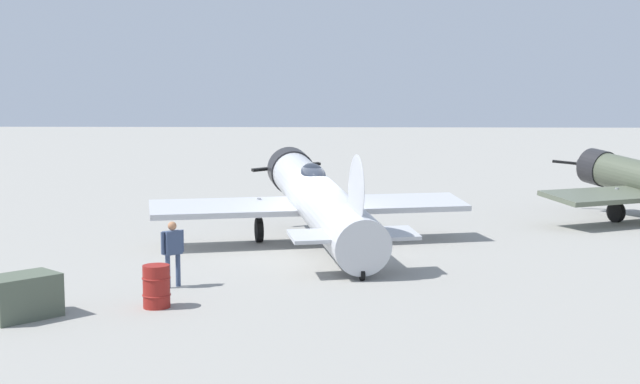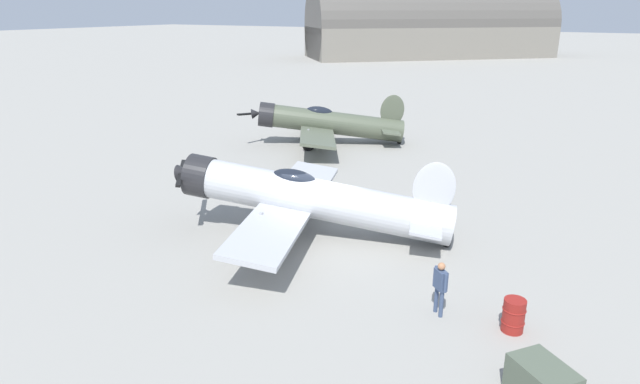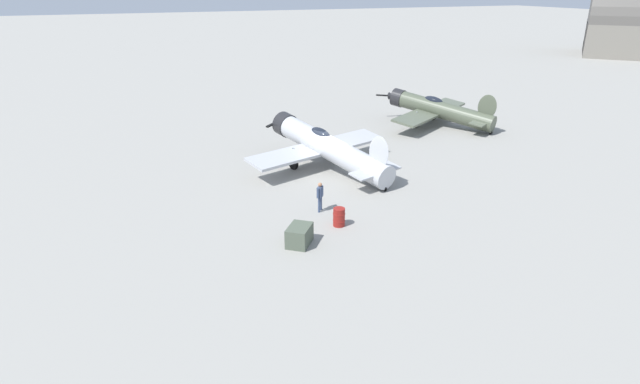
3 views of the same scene
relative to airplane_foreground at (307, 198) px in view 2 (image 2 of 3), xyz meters
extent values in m
plane|color=gray|center=(0.16, -0.49, -1.54)|extent=(400.00, 400.00, 0.00)
cylinder|color=#B7BABF|center=(0.16, -0.49, -0.04)|extent=(4.46, 9.95, 2.79)
cylinder|color=#232326|center=(-1.28, 4.02, 0.59)|extent=(1.88, 1.55, 1.73)
cone|color=#232326|center=(-1.48, 4.64, 0.67)|extent=(0.84, 0.81, 0.74)
cube|color=black|center=(-1.52, 4.78, 0.67)|extent=(2.44, 1.99, 0.26)
ellipsoid|color=black|center=(-0.14, 0.45, 0.73)|extent=(1.26, 1.92, 0.90)
cube|color=#ADAFB5|center=(-0.20, 0.64, -0.30)|extent=(10.46, 5.01, 0.44)
ellipsoid|color=#B7BABF|center=(1.41, -4.43, 0.68)|extent=(0.64, 1.70, 2.13)
cube|color=#ADAFB5|center=(1.35, -4.24, -0.48)|extent=(3.57, 2.08, 0.24)
cylinder|color=#999BA0|center=(-1.96, 0.70, -0.60)|extent=(0.14, 0.14, 1.07)
cylinder|color=black|center=(-1.96, 0.70, -1.14)|extent=(0.43, 0.82, 0.80)
cylinder|color=#999BA0|center=(1.19, 1.70, -0.60)|extent=(0.14, 0.14, 1.07)
cylinder|color=black|center=(1.19, 1.70, -1.14)|extent=(0.43, 0.82, 0.80)
cylinder|color=black|center=(1.59, -4.99, -1.40)|extent=(0.18, 0.30, 0.28)
cylinder|color=#4C5442|center=(13.35, 5.94, -0.15)|extent=(5.72, 8.40, 2.51)
cylinder|color=#232326|center=(11.21, 9.57, 0.39)|extent=(1.85, 1.70, 1.61)
cone|color=#232326|center=(10.89, 10.13, 0.48)|extent=(0.86, 0.86, 0.70)
cube|color=black|center=(10.81, 10.26, 0.48)|extent=(2.62, 0.71, 0.34)
ellipsoid|color=black|center=(12.90, 6.70, 0.56)|extent=(1.55, 1.91, 0.89)
cube|color=#565E4C|center=(12.81, 6.85, -0.40)|extent=(9.92, 6.96, 0.43)
ellipsoid|color=#4C5442|center=(15.22, 2.75, 0.64)|extent=(0.98, 1.56, 2.14)
cube|color=#565E4C|center=(15.12, 2.93, -0.52)|extent=(3.49, 2.67, 0.24)
cylinder|color=#999BA0|center=(11.16, 6.50, -0.66)|extent=(0.14, 0.14, 0.95)
cylinder|color=black|center=(11.16, 6.50, -1.14)|extent=(0.58, 0.79, 0.80)
cylinder|color=#999BA0|center=(13.92, 8.12, -0.66)|extent=(0.14, 0.14, 0.95)
cylinder|color=black|center=(13.92, 8.12, -1.14)|extent=(0.58, 0.79, 0.80)
cylinder|color=black|center=(15.49, 2.30, -1.40)|extent=(0.23, 0.29, 0.28)
cylinder|color=#384766|center=(-3.10, -6.23, -1.13)|extent=(0.12, 0.12, 0.82)
cylinder|color=#384766|center=(-2.90, -6.02, -1.13)|extent=(0.12, 0.12, 0.82)
cube|color=#384766|center=(-3.00, -6.13, -0.43)|extent=(0.46, 0.47, 0.58)
sphere|color=#AD734E|center=(-3.00, -6.13, -0.02)|extent=(0.21, 0.21, 0.21)
cylinder|color=#384766|center=(-3.19, -6.32, -0.42)|extent=(0.09, 0.09, 0.54)
cylinder|color=#384766|center=(-2.82, -5.93, -0.42)|extent=(0.09, 0.09, 0.54)
cube|color=#4C5647|center=(-5.36, -9.21, -1.08)|extent=(1.62, 1.68, 0.91)
cylinder|color=maroon|center=(-2.83, -8.13, -1.07)|extent=(0.59, 0.59, 0.94)
torus|color=maroon|center=(-2.83, -8.13, -0.88)|extent=(0.63, 0.63, 0.04)
torus|color=maroon|center=(-2.83, -8.13, -1.25)|extent=(0.63, 0.63, 0.04)
cube|color=slate|center=(78.63, 21.59, 1.04)|extent=(38.32, 40.56, 5.15)
cylinder|color=#524E49|center=(78.63, 21.59, 3.61)|extent=(38.32, 40.56, 14.05)
camera|label=1|loc=(2.10, -24.74, 2.73)|focal=44.25mm
camera|label=2|loc=(-16.37, -9.76, 6.77)|focal=30.25mm
camera|label=3|loc=(-12.94, -29.32, 9.77)|focal=29.11mm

